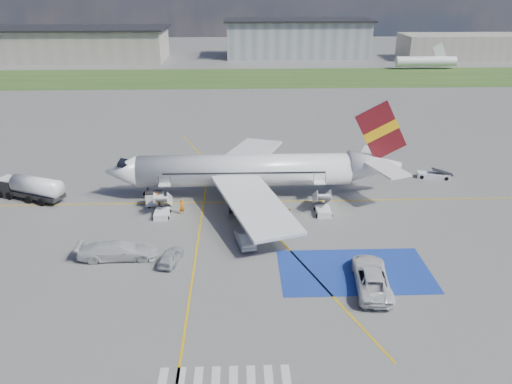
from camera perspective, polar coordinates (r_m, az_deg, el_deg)
ground at (r=50.11m, az=-1.09°, el=-6.80°), size 400.00×400.00×0.00m
grass_strip at (r=140.65m, az=-1.82°, el=12.90°), size 400.00×30.00×0.01m
taxiway_line_main at (r=60.80m, az=-1.30°, el=-1.15°), size 120.00×0.20×0.01m
taxiway_line_cross at (r=41.97m, az=-7.88°, el=-13.69°), size 0.20×60.00×0.01m
taxiway_line_diag at (r=60.80m, az=-1.30°, el=-1.15°), size 20.71×56.45×0.01m
staging_box at (r=47.87m, az=11.20°, el=-8.85°), size 14.00×8.00×0.01m
terminal_west at (r=182.84m, az=-20.11°, el=15.54°), size 60.00×22.00×10.00m
terminal_centre at (r=180.60m, az=4.72°, el=17.04°), size 48.00×18.00×12.00m
terminal_east at (r=188.52m, az=22.42°, el=15.10°), size 40.00×16.00×8.00m
airliner at (r=61.38m, az=0.05°, el=2.53°), size 36.81×32.95×11.92m
airstairs_fwd at (r=58.23m, az=-10.65°, el=-2.04°), size 1.90×5.20×3.60m
airstairs_aft at (r=58.34m, az=7.62°, el=-1.79°), size 1.90×5.20×3.60m
fuel_tanker at (r=67.03m, az=-24.36°, el=0.25°), size 9.08×5.70×3.04m
gpu_cart at (r=60.73m, az=-11.50°, el=-0.85°), size 2.29×1.67×1.76m
belt_loader at (r=72.22m, az=19.67°, el=1.77°), size 4.76×2.52×1.37m
car_silver_a at (r=48.65m, az=-9.72°, el=-7.25°), size 2.40×4.18×1.34m
car_silver_b at (r=51.07m, az=-1.27°, el=-5.28°), size 2.33×4.51×1.42m
van_white_a at (r=45.49m, az=13.09°, el=-9.14°), size 3.58×6.54×2.35m
van_white_b at (r=50.22m, az=-15.52°, el=-6.17°), size 5.87×2.52×2.27m
crew_fwd at (r=57.96m, az=-8.45°, el=-1.68°), size 0.81×0.75×1.85m
crew_nose at (r=59.95m, az=-11.18°, el=-0.97°), size 1.18×1.18×1.93m
crew_aft at (r=55.83m, az=3.84°, el=-2.64°), size 0.91×0.92×1.55m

